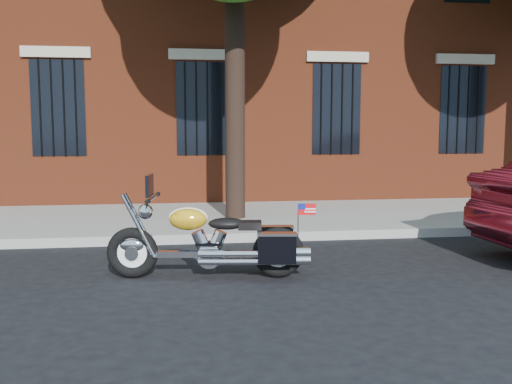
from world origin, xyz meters
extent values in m
plane|color=black|center=(0.00, 0.00, 0.00)|extent=(120.00, 120.00, 0.00)
cube|color=gray|center=(0.00, 1.38, 0.07)|extent=(40.00, 0.16, 0.15)
cube|color=gray|center=(0.00, 3.26, 0.07)|extent=(40.00, 3.60, 0.15)
cube|color=black|center=(0.00, 5.11, 2.20)|extent=(1.10, 0.14, 2.00)
cube|color=#B2A893|center=(0.00, 5.08, 3.35)|extent=(1.40, 0.20, 0.22)
cylinder|color=black|center=(0.00, 5.03, 2.20)|extent=(0.04, 0.04, 2.00)
cylinder|color=black|center=(0.50, 2.90, 2.50)|extent=(0.36, 0.36, 5.00)
torus|color=black|center=(-1.10, -0.62, 0.31)|extent=(0.63, 0.21, 0.61)
torus|color=black|center=(0.63, -0.84, 0.31)|extent=(0.63, 0.21, 0.61)
cylinder|color=white|center=(-1.10, -0.62, 0.31)|extent=(0.46, 0.11, 0.46)
cylinder|color=white|center=(0.63, -0.84, 0.31)|extent=(0.46, 0.11, 0.46)
ellipsoid|color=white|center=(-1.10, -0.62, 0.40)|extent=(0.33, 0.16, 0.18)
ellipsoid|color=gold|center=(0.63, -0.84, 0.42)|extent=(0.34, 0.17, 0.18)
cube|color=white|center=(-0.23, -0.73, 0.29)|extent=(1.38, 0.26, 0.07)
cylinder|color=white|center=(-0.19, -0.74, 0.28)|extent=(0.31, 0.20, 0.29)
cylinder|color=white|center=(0.25, -0.96, 0.28)|extent=(1.15, 0.23, 0.08)
ellipsoid|color=gold|center=(-0.43, -0.71, 0.72)|extent=(0.48, 0.32, 0.26)
ellipsoid|color=black|center=(0.02, -0.76, 0.66)|extent=(0.47, 0.32, 0.14)
cube|color=black|center=(0.63, -0.60, 0.41)|extent=(0.45, 0.20, 0.35)
cube|color=black|center=(0.57, -1.07, 0.41)|extent=(0.45, 0.20, 0.35)
cylinder|color=white|center=(-0.84, -0.65, 0.97)|extent=(0.12, 0.71, 0.03)
sphere|color=white|center=(-0.93, -0.64, 0.81)|extent=(0.20, 0.20, 0.18)
cube|color=black|center=(-0.88, -0.65, 1.12)|extent=(0.08, 0.37, 0.26)
cube|color=red|center=(0.91, -1.15, 0.87)|extent=(0.20, 0.04, 0.13)
camera|label=1|loc=(-0.55, -7.43, 1.80)|focal=40.00mm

